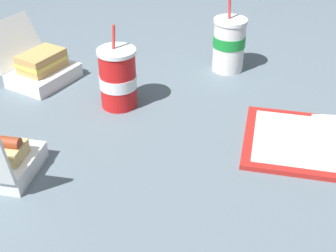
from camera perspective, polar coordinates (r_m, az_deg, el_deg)
ground_plane at (r=1.13m, az=2.28°, el=-1.19°), size 3.20×3.20×0.00m
food_tray at (r=1.14m, az=18.55°, el=-2.17°), size 0.37×0.27×0.01m
napkin_stack at (r=1.21m, az=19.82°, el=-0.03°), size 0.11×0.11×0.00m
plastic_fork at (r=1.09m, az=19.35°, el=-3.56°), size 0.11×0.03×0.00m
clamshell_sandwich_left at (r=1.41m, az=-15.36°, el=6.93°), size 0.25×0.23×0.16m
soda_cup_center at (r=1.22m, az=-6.12°, el=5.79°), size 0.10×0.10×0.22m
soda_cup_right at (r=1.42m, az=7.44°, el=9.89°), size 0.10×0.10×0.22m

